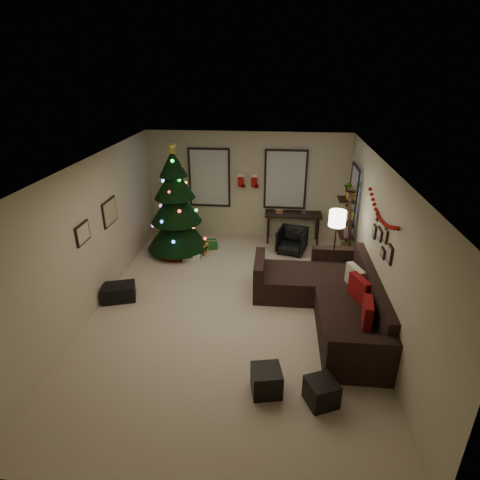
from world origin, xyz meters
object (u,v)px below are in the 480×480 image
bookshelf (347,230)px  desk (293,217)px  desk_chair (292,240)px  sofa (331,299)px  christmas_tree (176,208)px

bookshelf → desk: bearing=132.2°
desk_chair → bookshelf: bookshelf is taller
desk → bookshelf: (1.12, -1.23, 0.20)m
sofa → desk: size_ratio=2.22×
sofa → desk_chair: sofa is taller
desk → bookshelf: 1.68m
christmas_tree → desk_chair: size_ratio=4.35×
desk → bookshelf: bookshelf is taller
desk_chair → bookshelf: (1.14, -0.58, 0.56)m
desk_chair → bookshelf: size_ratio=0.34×
christmas_tree → sofa: bearing=-34.4°
sofa → desk: 3.26m
desk → desk_chair: desk is taller
bookshelf → sofa: bearing=-104.4°
desk → bookshelf: bearing=-47.8°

